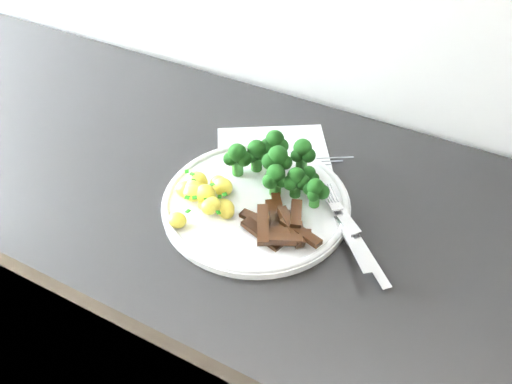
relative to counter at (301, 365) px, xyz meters
The scene contains 8 objects.
counter is the anchor object (origin of this frame).
recipe_paper 0.45m from the counter, 148.05° to the left, with size 0.31×0.34×0.00m.
plate 0.46m from the counter, 168.57° to the right, with size 0.30×0.30×0.02m.
broccoli 0.49m from the counter, 155.25° to the left, with size 0.19×0.11×0.07m.
potatoes 0.50m from the counter, 160.04° to the right, with size 0.11×0.13×0.05m.
beef_strips 0.46m from the counter, 120.24° to the right, with size 0.14×0.12×0.03m.
fork 0.46m from the counter, 19.80° to the right, with size 0.13×0.15×0.02m.
knife 0.45m from the counter, 20.03° to the right, with size 0.17×0.16×0.02m.
Camera 1 is at (0.16, 1.12, 1.47)m, focal length 37.71 mm.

